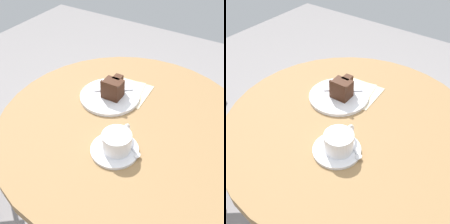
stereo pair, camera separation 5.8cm
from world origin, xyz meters
The scene contains 8 objects.
cafe_table centered at (0.00, 0.00, 0.58)m, with size 0.84×0.84×0.69m.
saucer centered at (-0.13, -0.04, 0.70)m, with size 0.14×0.14×0.01m.
coffee_cup centered at (-0.12, -0.04, 0.73)m, with size 0.12×0.09×0.06m.
teaspoon centered at (-0.10, -0.08, 0.70)m, with size 0.07×0.09×0.00m.
cake_plate centered at (0.08, 0.11, 0.70)m, with size 0.21×0.21×0.01m.
cake_slice centered at (0.08, 0.10, 0.74)m, with size 0.08×0.07×0.07m.
fork centered at (0.12, 0.10, 0.71)m, with size 0.10×0.12×0.00m.
napkin centered at (0.14, 0.08, 0.70)m, with size 0.16×0.18×0.00m.
Camera 1 is at (-0.60, -0.32, 1.31)m, focal length 45.00 mm.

